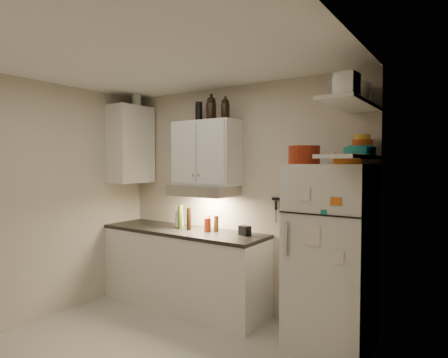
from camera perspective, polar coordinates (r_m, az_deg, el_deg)
The scene contains 35 objects.
ceiling at distance 3.32m, azimuth -13.06°, elevation 18.13°, with size 3.20×3.00×0.02m, color white.
back_wall at distance 4.39m, azimuth 1.79°, elevation -2.90°, with size 3.20×0.02×2.60m, color beige.
left_wall at distance 4.53m, azimuth -26.86°, elevation -2.99°, with size 0.02×3.00×2.60m, color beige.
right_wall at distance 2.33m, azimuth 15.50°, elevation -7.76°, with size 0.02×3.00×2.60m, color beige.
base_cabinet at distance 4.62m, azimuth -6.29°, elevation -13.50°, with size 2.10×0.60×0.88m, color white.
countertop at distance 4.52m, azimuth -6.31°, elevation -7.88°, with size 2.10×0.62×0.04m, color black.
upper_cabinet at distance 4.39m, azimuth -2.74°, elevation 3.96°, with size 0.80×0.33×0.75m, color white.
side_cabinet at distance 5.07m, azimuth -14.02°, elevation 5.10°, with size 0.33×0.55×1.00m, color white.
range_hood at distance 4.35m, azimuth -3.24°, elevation -1.76°, with size 0.76×0.46×0.12m, color silver.
fridge at distance 3.61m, azimuth 15.95°, elevation -11.41°, with size 0.70×0.68×1.70m, color silver.
shelf_hi at distance 3.36m, azimuth 18.79°, elevation 10.73°, with size 0.30×0.95×0.03m, color white.
shelf_lo at distance 3.32m, azimuth 18.68°, elevation 3.20°, with size 0.30×0.95×0.03m, color white.
knife_strip at distance 4.03m, azimuth 10.04°, elevation -3.13°, with size 0.42×0.02×0.03m, color black.
dutch_oven at distance 3.47m, azimuth 12.10°, elevation 3.60°, with size 0.28×0.28×0.16m, color maroon.
book_stack at distance 3.26m, azimuth 18.17°, elevation 2.90°, with size 0.20×0.25×0.08m, color orange.
spice_jar at distance 3.46m, azimuth 16.19°, elevation 3.05°, with size 0.06×0.06×0.10m, color silver.
stock_pot at distance 3.65m, azimuth 19.17°, elevation 11.90°, with size 0.29×0.29×0.21m, color silver.
tin_a at distance 3.36m, azimuth 17.34°, elevation 12.56°, with size 0.18×0.16×0.18m, color #AAAAAD.
tin_b at distance 2.97m, azimuth 18.19°, elevation 13.63°, with size 0.15×0.15×0.15m, color #AAAAAD.
bowl_teal at distance 3.61m, azimuth 20.09°, elevation 4.07°, with size 0.23×0.23×0.09m, color #167D7D.
bowl_orange at distance 3.64m, azimuth 20.32°, elevation 5.20°, with size 0.18×0.18×0.05m, color #B93C11.
bowl_yellow at distance 3.65m, azimuth 20.33°, elevation 5.98°, with size 0.14×0.14×0.05m, color gold.
plates at distance 3.33m, azimuth 19.94°, elevation 3.99°, with size 0.26×0.26×0.06m, color #167D7D.
growler_a at distance 4.33m, azimuth -1.96°, elevation 10.76°, with size 0.11×0.11×0.27m, color black, non-canonical shape.
growler_b at distance 4.20m, azimuth 0.20°, elevation 10.72°, with size 0.10×0.10×0.23m, color black, non-canonical shape.
thermos_a at distance 4.51m, azimuth -3.83°, elevation 10.17°, with size 0.08×0.08×0.23m, color black.
thermos_b at distance 4.55m, azimuth -3.96°, elevation 9.92°, with size 0.07×0.07×0.20m, color black.
side_jar at distance 5.10m, azimuth -13.17°, elevation 11.58°, with size 0.11×0.11×0.15m, color silver.
soap_bottle at distance 4.60m, azimuth -6.83°, elevation -5.53°, with size 0.12×0.12×0.30m, color white.
pepper_mill at distance 4.34m, azimuth -1.20°, elevation -6.81°, with size 0.06×0.06×0.18m, color brown.
oil_bottle at distance 4.54m, azimuth -6.64°, elevation -5.72°, with size 0.06×0.06×0.29m, color #446018.
vinegar_bottle at distance 4.44m, azimuth -5.36°, elevation -6.06°, with size 0.06×0.06×0.27m, color black.
clear_bottle at distance 4.38m, azimuth -2.47°, elevation -6.66°, with size 0.06×0.06×0.19m, color silver.
red_jar at distance 4.32m, azimuth -2.52°, elevation -7.00°, with size 0.08×0.08×0.16m, color maroon.
caddy at distance 4.12m, azimuth 3.18°, elevation -7.85°, with size 0.12×0.09×0.11m, color black.
Camera 1 is at (2.34, -2.17, 1.71)m, focal length 30.00 mm.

